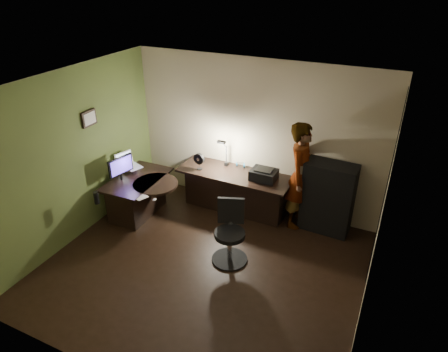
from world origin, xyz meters
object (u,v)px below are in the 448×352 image
at_px(desk_left, 139,196).
at_px(desk_right, 234,192).
at_px(cabinet, 328,198).
at_px(person, 301,176).
at_px(monitor, 121,172).
at_px(office_chair, 230,234).

xyz_separation_m(desk_left, desk_right, (1.48, 0.83, 0.02)).
bearing_deg(desk_right, cabinet, 5.36).
distance_m(cabinet, person, 0.57).
bearing_deg(desk_left, desk_right, 27.77).
height_order(cabinet, monitor, cabinet).
relative_size(desk_right, monitor, 4.17).
bearing_deg(monitor, cabinet, 30.87).
bearing_deg(person, office_chair, 158.04).
bearing_deg(office_chair, cabinet, 32.03).
height_order(desk_left, monitor, monitor).
relative_size(desk_left, monitor, 2.55).
bearing_deg(cabinet, person, -173.69).
relative_size(cabinet, monitor, 2.51).
relative_size(monitor, person, 0.26).
xyz_separation_m(desk_right, cabinet, (1.62, 0.12, 0.23)).
bearing_deg(cabinet, monitor, -158.99).
bearing_deg(desk_left, office_chair, -15.09).
bearing_deg(desk_right, person, 5.73).
relative_size(cabinet, office_chair, 1.26).
bearing_deg(desk_right, desk_left, -149.79).
distance_m(desk_right, office_chair, 1.41).
distance_m(desk_right, monitor, 2.01).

